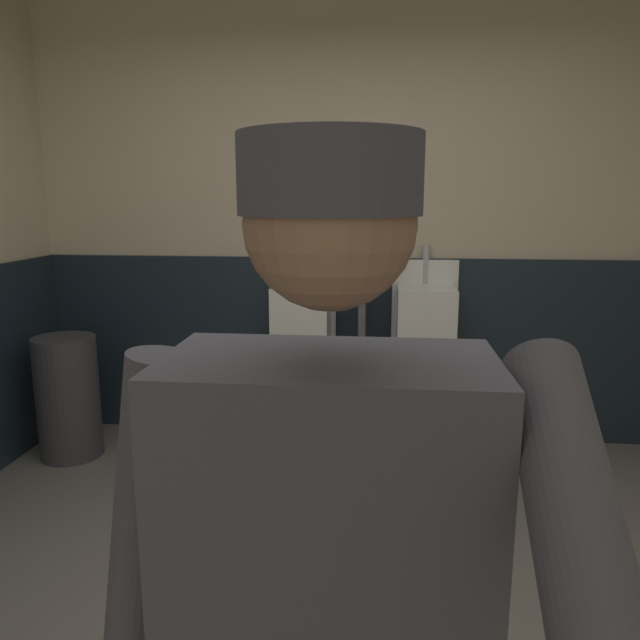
{
  "coord_description": "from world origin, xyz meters",
  "views": [
    {
      "loc": [
        0.21,
        -1.83,
        1.52
      ],
      "look_at": [
        0.07,
        -0.51,
        1.25
      ],
      "focal_mm": 33.84,
      "sensor_mm": 36.0,
      "label": 1
    }
  ],
  "objects_px": {
    "urinal_middle": "(425,323)",
    "trash_bin": "(68,397)",
    "person": "(328,638)",
    "urinal_left": "(302,321)"
  },
  "relations": [
    {
      "from": "urinal_middle",
      "to": "trash_bin",
      "type": "xyz_separation_m",
      "value": [
        -2.1,
        -0.37,
        -0.41
      ]
    },
    {
      "from": "person",
      "to": "urinal_middle",
      "type": "bearing_deg",
      "value": 83.36
    },
    {
      "from": "urinal_left",
      "to": "trash_bin",
      "type": "height_order",
      "value": "urinal_left"
    },
    {
      "from": "urinal_left",
      "to": "trash_bin",
      "type": "bearing_deg",
      "value": -164.56
    },
    {
      "from": "urinal_left",
      "to": "trash_bin",
      "type": "xyz_separation_m",
      "value": [
        -1.35,
        -0.37,
        -0.41
      ]
    },
    {
      "from": "urinal_left",
      "to": "urinal_middle",
      "type": "relative_size",
      "value": 1.0
    },
    {
      "from": "urinal_left",
      "to": "person",
      "type": "height_order",
      "value": "person"
    },
    {
      "from": "trash_bin",
      "to": "urinal_left",
      "type": "bearing_deg",
      "value": 15.44
    },
    {
      "from": "person",
      "to": "trash_bin",
      "type": "relative_size",
      "value": 2.19
    },
    {
      "from": "urinal_left",
      "to": "trash_bin",
      "type": "relative_size",
      "value": 1.7
    }
  ]
}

